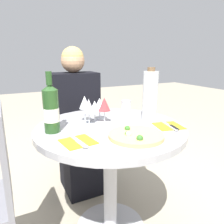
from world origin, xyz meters
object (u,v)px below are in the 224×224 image
Objects in this scene: seated_diner at (79,126)px; chair_behind_diner at (74,131)px; dining_table at (110,150)px; pizza_large at (136,135)px; wine_bottle at (51,109)px; tall_carafe at (150,96)px.

chair_behind_diner is at bearing -90.00° from seated_diner.
dining_table is 0.62m from seated_diner.
pizza_large is 0.87× the size of wine_bottle.
wine_bottle is at bearing 65.11° from chair_behind_diner.
tall_carafe is (0.28, -0.62, 0.34)m from seated_diner.
pizza_large is (0.03, -0.84, 0.20)m from seated_diner.
pizza_large is 0.47m from wine_bottle.
dining_table is at bearing 99.12° from pizza_large.
wine_bottle is at bearing 142.67° from pizza_large.
chair_behind_diner is (0.00, 0.76, -0.12)m from dining_table.
seated_diner reaches higher than tall_carafe.
dining_table is at bearing 89.59° from seated_diner.
tall_carafe reaches higher than pizza_large.
chair_behind_diner is 1.03m from pizza_large.
wine_bottle is at bearing 59.70° from seated_diner.
pizza_large is at bearing -37.33° from wine_bottle.
chair_behind_diner reaches higher than dining_table.
dining_table is 0.97× the size of chair_behind_diner.
dining_table is 2.68× the size of wine_bottle.
tall_carafe is at bearing 42.43° from pizza_large.
tall_carafe is at bearing 109.88° from chair_behind_diner.
seated_diner is at bearing 90.00° from chair_behind_diner.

